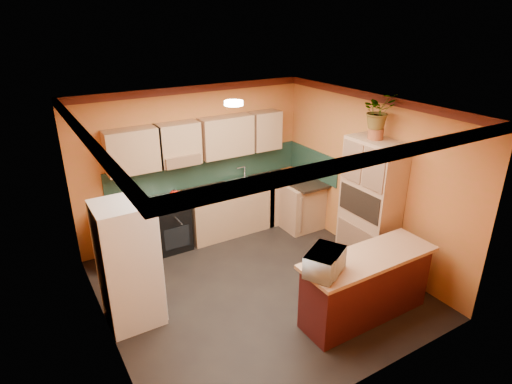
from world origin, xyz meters
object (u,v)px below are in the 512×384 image
base_cabinets_back (204,216)px  breakfast_bar (366,288)px  stove (170,224)px  fridge (128,264)px  pantry (370,206)px  microwave (325,262)px

base_cabinets_back → breakfast_bar: bearing=-73.0°
stove → breakfast_bar: 3.45m
fridge → pantry: size_ratio=0.81×
breakfast_bar → microwave: (-0.74, 0.00, 0.64)m
microwave → pantry: bearing=-0.5°
microwave → fridge: bearing=112.0°
stove → breakfast_bar: size_ratio=0.51×
fridge → microwave: size_ratio=3.21×
pantry → breakfast_bar: pantry is taller
microwave → breakfast_bar: bearing=-29.7°
base_cabinets_back → breakfast_bar: same height
base_cabinets_back → breakfast_bar: size_ratio=2.03×
fridge → microwave: fridge is taller
stove → pantry: (2.49, -2.14, 0.59)m
fridge → microwave: 2.47m
stove → breakfast_bar: bearing=-63.1°
stove → base_cabinets_back: bearing=0.0°
stove → microwave: (0.82, -3.08, 0.62)m
base_cabinets_back → fridge: fridge is taller
base_cabinets_back → fridge: bearing=-138.2°
fridge → microwave: bearing=-38.3°
breakfast_bar → microwave: bearing=180.0°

